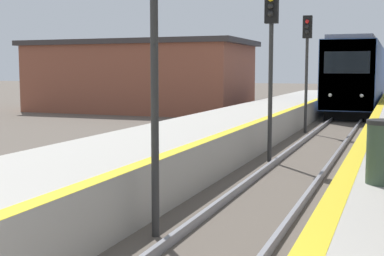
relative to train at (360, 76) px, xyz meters
The scene contains 6 objects.
train is the anchor object (origin of this frame).
signal_near 29.31m from the train, 92.17° to the right, with size 0.36×0.31×4.74m.
signal_mid 21.98m from the train, 92.55° to the right, with size 0.36×0.31×4.74m.
signal_far 14.68m from the train, 94.49° to the right, with size 0.36×0.31×4.74m.
trash_bin 28.97m from the train, 85.68° to the right, with size 0.49×0.49×0.89m.
station_building 14.27m from the train, 152.94° to the right, with size 13.69×7.00×4.34m.
Camera 1 is at (2.31, -2.19, 2.57)m, focal length 50.00 mm.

